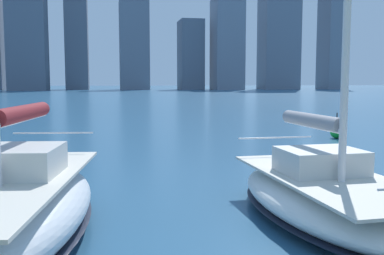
{
  "coord_description": "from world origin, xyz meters",
  "views": [
    {
      "loc": [
        1.41,
        2.56,
        3.13
      ],
      "look_at": [
        -0.27,
        -6.27,
        2.2
      ],
      "focal_mm": 42.0,
      "sensor_mm": 36.0,
      "label": 1
    }
  ],
  "objects": [
    {
      "name": "sailboat_maroon",
      "position": [
        3.22,
        -6.12,
        0.74
      ],
      "size": [
        3.68,
        7.65,
        10.26
      ],
      "color": "silver",
      "rests_on": "ground"
    },
    {
      "name": "channel_buoy",
      "position": [
        -10.93,
        -19.98,
        0.36
      ],
      "size": [
        0.7,
        0.7,
        1.4
      ],
      "color": "green",
      "rests_on": "ground"
    },
    {
      "name": "sailboat_grey",
      "position": [
        -3.4,
        -6.51,
        0.61
      ],
      "size": [
        3.16,
        6.84,
        9.68
      ],
      "color": "white",
      "rests_on": "ground"
    },
    {
      "name": "city_skyline",
      "position": [
        2.49,
        -159.01,
        22.47
      ],
      "size": [
        170.36,
        26.13,
        52.76
      ],
      "color": "slate",
      "rests_on": "ground"
    }
  ]
}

